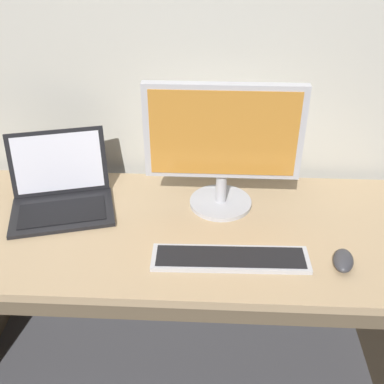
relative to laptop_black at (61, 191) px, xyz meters
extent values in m
plane|color=#4C4C51|center=(0.41, -0.11, -0.77)|extent=(14.00, 14.00, 0.00)
cube|color=tan|center=(0.41, -0.11, -0.07)|extent=(1.70, 0.69, 0.03)
cube|color=brown|center=(0.41, -0.44, -0.12)|extent=(1.64, 0.02, 0.06)
cube|color=black|center=(0.02, -0.06, -0.05)|extent=(0.40, 0.32, 0.01)
cube|color=black|center=(0.02, -0.07, -0.04)|extent=(0.32, 0.22, 0.00)
cube|color=black|center=(-0.02, 0.08, 0.07)|extent=(0.35, 0.16, 0.23)
cube|color=silver|center=(-0.02, 0.08, 0.07)|extent=(0.31, 0.13, 0.20)
cylinder|color=#B7B7BC|center=(0.57, 0.03, -0.05)|extent=(0.22, 0.22, 0.02)
cylinder|color=#B7B7BC|center=(0.57, 0.03, 0.02)|extent=(0.04, 0.04, 0.12)
cube|color=#B7B7BC|center=(0.57, 0.01, 0.24)|extent=(0.52, 0.03, 0.33)
cube|color=#C67F2D|center=(0.57, 0.00, 0.24)|extent=(0.48, 0.00, 0.30)
cube|color=#BCBCC1|center=(0.60, -0.28, -0.05)|extent=(0.49, 0.13, 0.01)
cube|color=black|center=(0.60, -0.28, -0.04)|extent=(0.46, 0.11, 0.00)
ellipsoid|color=#38383D|center=(0.94, -0.28, -0.04)|extent=(0.08, 0.12, 0.04)
camera|label=1|loc=(0.54, -1.38, 0.90)|focal=43.77mm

